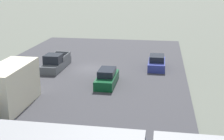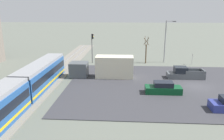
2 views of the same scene
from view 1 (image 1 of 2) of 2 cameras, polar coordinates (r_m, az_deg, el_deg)
name	(u,v)px [view 1 (image 1 of 2)]	position (r m, az deg, el deg)	size (l,w,h in m)	color
ground_plane	(88,69)	(35.35, -4.38, 0.17)	(320.00, 320.00, 0.00)	#60665B
road_surface	(88,69)	(35.34, -4.38, 0.23)	(21.54, 36.06, 0.08)	#38383D
box_truck	(2,94)	(24.47, -19.49, -4.16)	(2.52, 9.94, 3.36)	#4C5156
pickup_truck	(56,63)	(35.51, -10.27, 1.29)	(1.91, 5.63, 1.80)	#4C5156
sedan_car_0	(157,63)	(35.51, 8.17, 1.29)	(1.86, 4.27, 1.50)	navy
sedan_car_1	(107,78)	(29.81, -0.93, -1.46)	(1.72, 4.57, 1.51)	#0C4723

